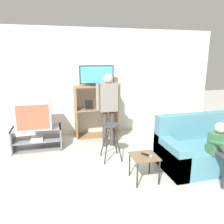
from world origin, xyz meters
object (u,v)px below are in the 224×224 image
Objects in this scene: television_main at (34,114)px; couch at (207,149)px; television_flat at (97,76)px; snack_table at (144,159)px; folding_stool at (111,132)px; remote_control_white at (149,155)px; person_standing_adult at (108,103)px; person_seated_child at (222,147)px; remote_control_black at (145,155)px; media_shelf at (96,111)px; tv_stand at (37,138)px.

couch is (3.07, -1.53, -0.47)m from television_main.
television_flat reaches higher than snack_table.
remote_control_white is at bearing -66.84° from folding_stool.
person_standing_adult reaches higher than couch.
person_standing_adult is at bearing 97.87° from snack_table.
snack_table is 0.10m from remote_control_white.
snack_table is 1.21m from person_seated_child.
television_main reaches higher than remote_control_black.
media_shelf reaches higher than snack_table.
television_flat is 0.51× the size of person_standing_adult.
television_main is 0.74× the size of person_seated_child.
person_seated_child is at bearing -58.73° from media_shelf.
couch is (1.32, 0.22, -0.07)m from snack_table.
remote_control_white is 1.14m from person_seated_child.
snack_table is at bearing -80.64° from media_shelf.
folding_stool is (0.04, -1.33, -0.09)m from media_shelf.
television_flat is 2.47m from remote_control_white.
folding_stool is at bearing -89.48° from television_flat.
folding_stool is 4.87× the size of remote_control_white.
person_seated_child is at bearing -38.34° from folding_stool.
tv_stand is 6.97× the size of remote_control_white.
snack_table is at bearing -170.31° from couch.
remote_control_white is 0.09× the size of person_standing_adult.
folding_stool is 0.78m from person_standing_adult.
television_main is at bearing 142.31° from tv_stand.
couch is at bearing 9.69° from snack_table.
couch reaches higher than remote_control_white.
couch is (1.64, -0.64, -0.25)m from folding_stool.
remote_control_black is at bearing -44.34° from television_main.
television_flat reaches higher than remote_control_white.
television_flat is 5.62× the size of remote_control_black.
snack_table is at bearing -176.45° from remote_control_black.
person_seated_child is (1.48, -1.17, 0.01)m from folding_stool.
folding_stool is 0.40× the size of couch.
media_shelf reaches higher than person_seated_child.
snack_table is 2.93× the size of remote_control_black.
remote_control_black is 1.18m from person_seated_child.
person_seated_child is (1.10, -0.28, 0.13)m from remote_control_white.
person_standing_adult is at bearing 80.49° from folding_stool.
tv_stand is 1.93m from television_flat.
tv_stand is at bearing 148.29° from folding_stool.
media_shelf is at bearing 130.37° from couch.
person_seated_child is at bearing -45.87° from remote_control_white.
tv_stand is 1.44× the size of television_main.
tv_stand is at bearing 103.02° from remote_control_black.
tv_stand reaches higher than remote_control_white.
media_shelf is 0.80× the size of person_standing_adult.
folding_stool is at bearing -99.51° from person_standing_adult.
person_seated_child is at bearing -35.26° from television_main.
television_main is 3.46m from couch.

